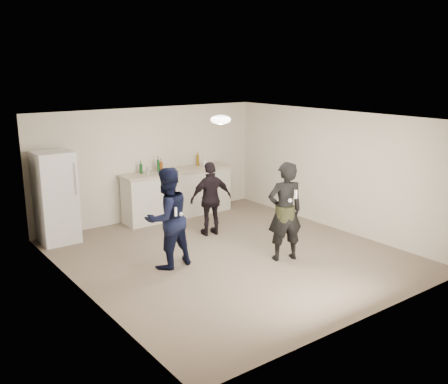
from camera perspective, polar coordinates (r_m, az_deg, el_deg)
floor at (r=9.24m, az=0.74°, el=-7.18°), size 6.00×6.00×0.00m
ceiling at (r=8.65m, az=0.80°, el=8.44°), size 6.00×6.00×0.00m
wall_back at (r=11.34m, az=-8.47°, el=3.26°), size 6.00×0.00×6.00m
wall_front at (r=6.82m, az=16.28°, el=-4.44°), size 6.00×0.00×6.00m
wall_left at (r=7.58m, az=-16.04°, el=-2.57°), size 0.00×6.00×6.00m
wall_right at (r=10.71m, az=12.56°, el=2.44°), size 0.00×6.00×6.00m
counter at (r=11.47m, az=-5.26°, el=-0.24°), size 2.60×0.56×1.05m
counter_top at (r=11.35m, az=-5.32°, el=2.43°), size 2.68×0.64×0.04m
fridge at (r=10.19m, az=-18.68°, el=-0.59°), size 0.70×0.70×1.80m
fridge_handle at (r=9.85m, az=-16.64°, el=1.47°), size 0.02×0.02×0.60m
ceiling_dome at (r=8.90m, az=-0.39°, el=8.28°), size 0.36×0.36×0.16m
shaker at (r=10.94m, az=-8.69°, el=2.45°), size 0.08×0.08×0.17m
man at (r=8.49m, az=-6.51°, el=-2.99°), size 0.91×0.74×1.74m
woman at (r=8.83m, az=6.98°, el=-2.22°), size 0.75×0.61×1.78m
camo_shorts at (r=8.84m, az=6.97°, el=-2.46°), size 0.34×0.34×0.28m
spectator at (r=10.11m, az=-1.50°, el=-0.78°), size 0.94×0.54×1.52m
remote_man at (r=8.21m, az=-5.56°, el=-2.25°), size 0.04×0.04×0.15m
nunchuk_man at (r=8.31m, az=-4.94°, el=-2.53°), size 0.07×0.07×0.07m
remote_woman at (r=8.56m, az=8.20°, el=-0.27°), size 0.04×0.04×0.15m
nunchuk_woman at (r=8.54m, az=7.55°, el=-0.98°), size 0.07×0.07×0.07m
bottle_cluster at (r=11.34m, az=-5.85°, el=3.10°), size 1.55×0.39×0.27m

